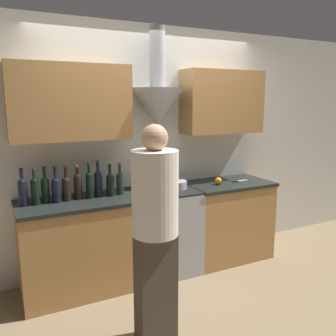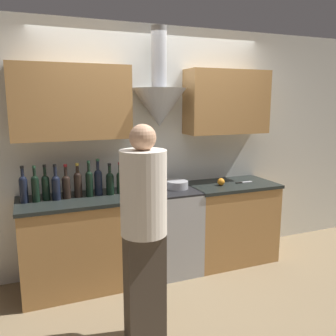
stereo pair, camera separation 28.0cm
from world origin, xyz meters
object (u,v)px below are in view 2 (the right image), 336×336
object	(u,v)px
wine_bottle_0	(23,188)
wine_bottle_2	(46,186)
wine_bottle_5	(78,183)
wine_bottle_6	(89,182)
wine_bottle_4	(66,185)
stock_pot	(150,185)
wine_bottle_9	(120,181)
wine_bottle_7	(98,181)
person_foreground_left	(144,226)
wine_bottle_8	(110,182)
stove_range	(164,230)
wine_bottle_1	(35,187)
mixing_bowl	(177,185)
orange_fruit	(221,182)
wine_bottle_3	(56,186)

from	to	relation	value
wine_bottle_0	wine_bottle_2	bearing A→B (deg)	5.91
wine_bottle_5	wine_bottle_6	xyz separation A→B (m)	(0.10, -0.02, 0.00)
wine_bottle_4	stock_pot	bearing A→B (deg)	-0.94
wine_bottle_0	wine_bottle_4	size ratio (longest dim) A/B	1.03
wine_bottle_9	wine_bottle_7	bearing A→B (deg)	176.97
stock_pot	person_foreground_left	distance (m)	1.10
wine_bottle_6	wine_bottle_8	xyz separation A→B (m)	(0.20, -0.00, -0.02)
wine_bottle_7	wine_bottle_9	bearing A→B (deg)	-3.03
stove_range	person_foreground_left	xyz separation A→B (m)	(-0.55, -1.00, 0.46)
wine_bottle_1	wine_bottle_8	world-z (taller)	wine_bottle_1
wine_bottle_0	stock_pot	bearing A→B (deg)	-0.45
wine_bottle_0	wine_bottle_5	size ratio (longest dim) A/B	1.03
wine_bottle_0	mixing_bowl	bearing A→B (deg)	-1.29
person_foreground_left	wine_bottle_4	bearing A→B (deg)	112.67
wine_bottle_1	mixing_bowl	world-z (taller)	wine_bottle_1
wine_bottle_2	wine_bottle_9	distance (m)	0.71
wine_bottle_7	person_foreground_left	xyz separation A→B (m)	(0.13, -1.05, -0.13)
wine_bottle_8	person_foreground_left	bearing A→B (deg)	-89.05
wine_bottle_0	wine_bottle_7	bearing A→B (deg)	1.42
wine_bottle_4	orange_fruit	bearing A→B (deg)	-3.04
wine_bottle_4	wine_bottle_6	bearing A→B (deg)	-3.07
wine_bottle_8	orange_fruit	world-z (taller)	wine_bottle_8
wine_bottle_9	mixing_bowl	bearing A→B (deg)	-3.70
wine_bottle_2	mixing_bowl	world-z (taller)	wine_bottle_2
wine_bottle_1	orange_fruit	world-z (taller)	wine_bottle_1
wine_bottle_2	wine_bottle_4	world-z (taller)	wine_bottle_2
stock_pot	orange_fruit	xyz separation A→B (m)	(0.80, -0.07, -0.02)
wine_bottle_9	stock_pot	distance (m)	0.32
wine_bottle_4	stock_pot	distance (m)	0.84
mixing_bowl	wine_bottle_4	bearing A→B (deg)	178.07
wine_bottle_1	person_foreground_left	world-z (taller)	person_foreground_left
stove_range	mixing_bowl	size ratio (longest dim) A/B	3.98
wine_bottle_8	wine_bottle_1	bearing A→B (deg)	-179.89
wine_bottle_0	wine_bottle_4	xyz separation A→B (m)	(0.38, 0.00, -0.01)
wine_bottle_1	wine_bottle_6	world-z (taller)	wine_bottle_6
wine_bottle_5	stock_pot	distance (m)	0.73
wine_bottle_5	stock_pot	world-z (taller)	wine_bottle_5
wine_bottle_1	wine_bottle_5	xyz separation A→B (m)	(0.39, 0.02, -0.00)
person_foreground_left	wine_bottle_2	bearing A→B (deg)	120.41
stove_range	wine_bottle_6	world-z (taller)	wine_bottle_6
wine_bottle_4	wine_bottle_7	size ratio (longest dim) A/B	0.91
wine_bottle_1	wine_bottle_5	size ratio (longest dim) A/B	1.03
wine_bottle_4	orange_fruit	xyz separation A→B (m)	(1.63, -0.09, -0.09)
wine_bottle_8	orange_fruit	xyz separation A→B (m)	(1.22, -0.07, -0.09)
wine_bottle_2	stock_pot	size ratio (longest dim) A/B	1.65
wine_bottle_2	stock_pot	world-z (taller)	wine_bottle_2
wine_bottle_2	wine_bottle_6	xyz separation A→B (m)	(0.40, -0.03, 0.01)
wine_bottle_6	orange_fruit	bearing A→B (deg)	-3.04
wine_bottle_3	stock_pot	size ratio (longest dim) A/B	1.66
wine_bottle_1	person_foreground_left	size ratio (longest dim) A/B	0.20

